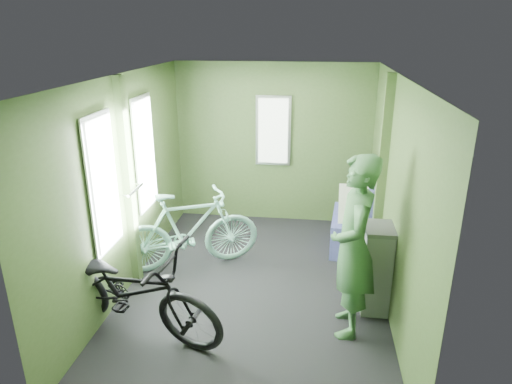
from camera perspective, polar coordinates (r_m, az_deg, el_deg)
room at (r=4.66m, az=-0.55°, el=3.66°), size 4.00×4.02×2.31m
bicycle_black at (r=4.67m, az=-14.95°, el=-16.80°), size 2.07×1.37×1.11m
bicycle_mint at (r=5.63m, az=-8.17°, el=-9.43°), size 1.80×1.27×1.08m
passenger at (r=4.24m, az=12.08°, el=-6.75°), size 0.42×0.70×1.74m
waste_box at (r=4.80m, az=14.77°, el=-9.20°), size 0.27×0.38×0.92m
bench_seat at (r=6.09m, az=12.11°, el=-4.36°), size 0.58×0.94×0.95m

